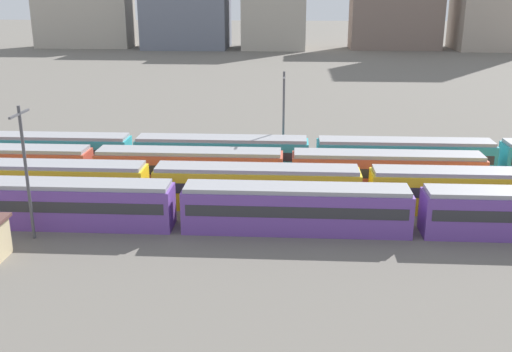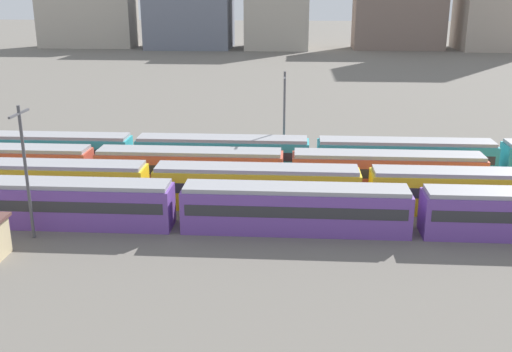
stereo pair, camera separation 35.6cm
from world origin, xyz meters
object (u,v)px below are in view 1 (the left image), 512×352
Objects in this scene: train_track_2 at (190,168)px; catenary_pole_1 at (284,114)px; train_track_3 at (312,155)px; train_track_0 at (296,208)px; train_track_1 at (257,186)px; catenary_pole_2 at (26,167)px.

catenary_pole_1 is at bearing 43.00° from train_track_2.
catenary_pole_1 is at bearing 134.82° from train_track_3.
train_track_3 is at bearing 83.51° from train_track_0.
train_track_2 is 0.75× the size of train_track_3.
train_track_1 is 0.75× the size of train_track_3.
train_track_0 is at bearing -96.49° from train_track_3.
catenary_pole_2 is at bearing -172.30° from train_track_0.
catenary_pole_1 is at bearing 94.03° from train_track_0.
catenary_pole_1 is (2.09, 13.51, 3.73)m from train_track_1.
train_track_1 is 14.17m from catenary_pole_1.
train_track_1 and train_track_2 have the same top height.
train_track_0 is at bearing -56.73° from train_track_1.
train_track_3 is at bearing -45.18° from catenary_pole_1.
train_track_2 is 17.00m from catenary_pole_2.
train_track_0 and train_track_2 have the same top height.
catenary_pole_2 is at bearing -127.43° from train_track_2.
catenary_pole_1 is 28.65m from catenary_pole_2.
train_track_2 is at bearing 134.55° from train_track_0.
train_track_2 is 5.49× the size of catenary_pole_1.
train_track_0 and train_track_3 have the same top height.
train_track_1 is at bearing 123.27° from train_track_0.
catenary_pole_1 is 0.97× the size of catenary_pole_2.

